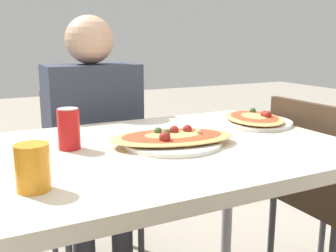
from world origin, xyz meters
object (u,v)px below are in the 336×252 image
(chair_side_right, at_px, (321,187))
(person_seated, at_px, (94,128))
(chair_far_seated, at_px, (89,167))
(pizza_main, at_px, (172,139))
(dining_table, at_px, (164,170))
(soda_can, at_px, (69,129))
(drink_glass, at_px, (33,167))
(pizza_second, at_px, (254,119))

(chair_side_right, distance_m, person_seated, 1.02)
(chair_far_seated, bearing_deg, person_seated, 90.00)
(chair_side_right, relative_size, pizza_main, 2.00)
(pizza_main, bearing_deg, chair_far_seated, 95.14)
(dining_table, relative_size, soda_can, 9.10)
(chair_far_seated, bearing_deg, dining_table, 93.33)
(soda_can, distance_m, drink_glass, 0.33)
(chair_side_right, height_order, soda_can, soda_can)
(pizza_second, bearing_deg, soda_can, -177.37)
(chair_far_seated, height_order, person_seated, person_seated)
(person_seated, bearing_deg, soda_can, 66.75)
(dining_table, bearing_deg, chair_far_seated, 93.33)
(chair_far_seated, relative_size, person_seated, 0.72)
(chair_far_seated, distance_m, pizza_main, 0.81)
(dining_table, relative_size, chair_far_seated, 1.32)
(chair_side_right, bearing_deg, pizza_second, -105.77)
(drink_glass, bearing_deg, person_seated, 65.60)
(dining_table, relative_size, chair_side_right, 1.32)
(chair_far_seated, relative_size, drink_glass, 8.27)
(chair_side_right, bearing_deg, pizza_main, -86.63)
(soda_can, xyz_separation_m, pizza_second, (0.73, 0.03, -0.04))
(dining_table, bearing_deg, pizza_second, 14.95)
(chair_far_seated, xyz_separation_m, soda_can, (-0.23, -0.65, 0.35))
(dining_table, height_order, soda_can, soda_can)
(dining_table, bearing_deg, drink_glass, -153.57)
(soda_can, relative_size, pizza_second, 0.34)
(drink_glass, bearing_deg, chair_far_seated, 68.15)
(chair_far_seated, distance_m, pizza_second, 0.85)
(person_seated, relative_size, pizza_second, 3.32)
(chair_far_seated, relative_size, pizza_second, 2.37)
(person_seated, xyz_separation_m, soda_can, (-0.23, -0.54, 0.13))
(chair_far_seated, height_order, pizza_second, chair_far_seated)
(chair_far_seated, height_order, chair_side_right, same)
(soda_can, bearing_deg, dining_table, -17.65)
(drink_glass, bearing_deg, dining_table, 26.43)
(dining_table, xyz_separation_m, drink_glass, (-0.42, -0.21, 0.14))
(soda_can, distance_m, pizza_second, 0.73)
(chair_side_right, bearing_deg, drink_glass, -78.27)
(chair_side_right, xyz_separation_m, pizza_second, (-0.31, 0.09, 0.30))
(pizza_main, height_order, drink_glass, drink_glass)
(person_seated, relative_size, soda_can, 9.67)
(dining_table, bearing_deg, pizza_main, -19.23)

